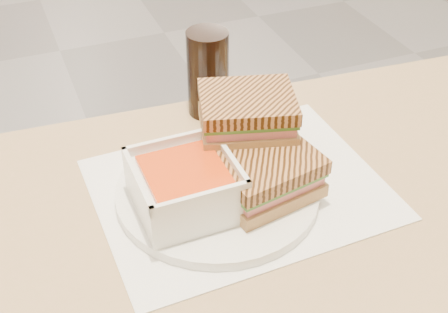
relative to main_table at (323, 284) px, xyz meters
name	(u,v)px	position (x,y,z in m)	size (l,w,h in m)	color
main_table	(323,284)	(0.00, 0.00, 0.00)	(1.24, 0.78, 0.75)	#A37E5A
tray_liner	(240,189)	(-0.08, 0.11, 0.12)	(0.40, 0.31, 0.00)	white
plate	(217,191)	(-0.12, 0.11, 0.12)	(0.28, 0.28, 0.01)	white
soup_bowl	(185,187)	(-0.17, 0.09, 0.16)	(0.13, 0.13, 0.07)	white
panini_lower	(265,174)	(-0.06, 0.08, 0.16)	(0.15, 0.13, 0.06)	tan
panini_upper	(247,114)	(-0.06, 0.15, 0.21)	(0.15, 0.14, 0.06)	tan
cola_glass	(208,73)	(-0.05, 0.31, 0.18)	(0.07, 0.07, 0.14)	black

